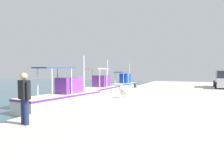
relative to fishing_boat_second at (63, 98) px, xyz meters
name	(u,v)px	position (x,y,z in m)	size (l,w,h in m)	color
quay_pier	(180,105)	(1.56, -7.22, -0.28)	(36.00, 10.00, 0.80)	#BCB7AD
fishing_boat_second	(63,98)	(0.00, 0.00, 0.00)	(6.47, 2.74, 3.50)	silver
fishing_boat_third	(99,89)	(6.14, 0.27, -0.01)	(5.37, 2.21, 3.43)	silver
fishing_boat_fourth	(124,84)	(14.00, 0.58, -0.05)	(4.92, 2.26, 3.24)	white
pelican	(124,91)	(0.35, -4.07, 0.52)	(0.73, 0.89, 0.82)	tan
fisherman_standing	(24,96)	(-6.84, -3.21, 1.02)	(0.38, 0.57, 1.64)	#1E234C
mooring_bollard_second	(135,85)	(7.77, -2.67, 0.33)	(0.26, 0.26, 0.42)	#333338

